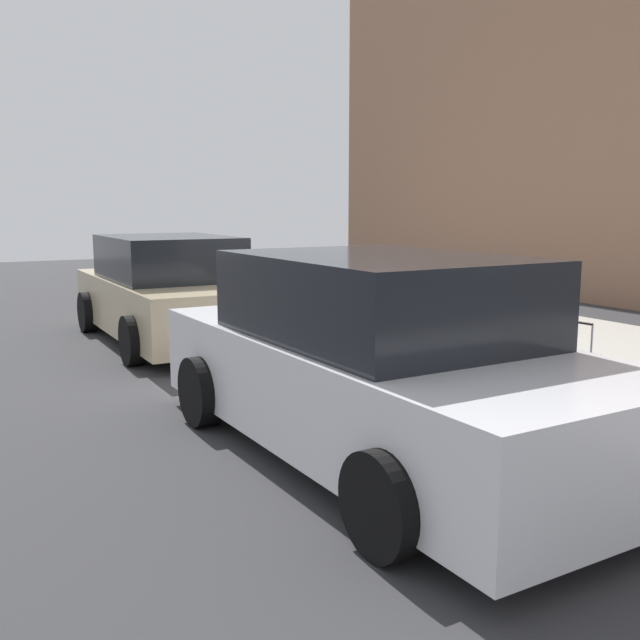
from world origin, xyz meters
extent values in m
plane|color=#333335|center=(0.00, 0.00, 0.00)|extent=(40.00, 40.00, 0.00)
cube|color=#ADA89E|center=(0.00, -2.50, 0.07)|extent=(18.00, 5.00, 0.14)
cube|color=#9EA0A8|center=(-3.02, -0.55, 0.40)|extent=(0.48, 0.28, 0.52)
cube|color=black|center=(-3.02, -0.55, 0.40)|extent=(0.47, 0.08, 0.53)
cylinder|color=gray|center=(-3.22, -0.56, 0.80)|extent=(0.02, 0.02, 0.28)
cylinder|color=gray|center=(-2.82, -0.53, 0.80)|extent=(0.02, 0.02, 0.28)
cylinder|color=black|center=(-3.02, -0.55, 0.94)|extent=(0.40, 0.06, 0.02)
cylinder|color=black|center=(-3.23, -0.56, 0.16)|extent=(0.05, 0.02, 0.04)
cylinder|color=black|center=(-2.82, -0.53, 0.16)|extent=(0.05, 0.02, 0.04)
cube|color=#59601E|center=(-2.52, -0.49, 0.41)|extent=(0.41, 0.22, 0.55)
cube|color=black|center=(-2.52, -0.49, 0.41)|extent=(0.40, 0.07, 0.56)
cylinder|color=gray|center=(-2.68, -0.47, 0.71)|extent=(0.02, 0.02, 0.04)
cylinder|color=gray|center=(-2.35, -0.50, 0.71)|extent=(0.02, 0.02, 0.04)
cylinder|color=black|center=(-2.52, -0.49, 0.73)|extent=(0.33, 0.06, 0.02)
cylinder|color=black|center=(-2.69, -0.47, 0.16)|extent=(0.05, 0.02, 0.04)
cylinder|color=black|center=(-2.35, -0.50, 0.16)|extent=(0.05, 0.02, 0.04)
cube|color=black|center=(-2.04, -0.55, 0.49)|extent=(0.42, 0.23, 0.69)
cube|color=black|center=(-2.04, -0.55, 0.49)|extent=(0.41, 0.07, 0.71)
cylinder|color=gray|center=(-2.21, -0.57, 0.85)|extent=(0.02, 0.02, 0.04)
cylinder|color=gray|center=(-1.87, -0.54, 0.85)|extent=(0.02, 0.02, 0.04)
cylinder|color=black|center=(-2.04, -0.55, 0.87)|extent=(0.35, 0.05, 0.02)
cylinder|color=black|center=(-2.21, -0.57, 0.16)|extent=(0.05, 0.02, 0.04)
cylinder|color=black|center=(-1.86, -0.54, 0.16)|extent=(0.05, 0.02, 0.04)
cube|color=navy|center=(-1.52, -0.61, 0.46)|extent=(0.47, 0.22, 0.63)
cube|color=black|center=(-1.52, -0.61, 0.46)|extent=(0.48, 0.04, 0.64)
cylinder|color=gray|center=(-1.72, -0.61, 0.92)|extent=(0.02, 0.02, 0.31)
cylinder|color=gray|center=(-1.32, -0.61, 0.92)|extent=(0.02, 0.02, 0.31)
cylinder|color=black|center=(-1.52, -0.61, 1.08)|extent=(0.41, 0.03, 0.02)
cylinder|color=black|center=(-1.73, -0.61, 0.16)|extent=(0.04, 0.02, 0.04)
cylinder|color=black|center=(-1.31, -0.61, 0.16)|extent=(0.04, 0.02, 0.04)
cube|color=#0F606B|center=(-1.02, -0.53, 0.47)|extent=(0.38, 0.24, 0.66)
cube|color=black|center=(-1.02, -0.53, 0.47)|extent=(0.38, 0.05, 0.68)
cylinder|color=gray|center=(-1.17, -0.53, 0.91)|extent=(0.02, 0.02, 0.20)
cylinder|color=gray|center=(-0.86, -0.54, 0.91)|extent=(0.02, 0.02, 0.20)
cylinder|color=black|center=(-1.02, -0.53, 1.01)|extent=(0.31, 0.03, 0.02)
cylinder|color=black|center=(-1.18, -0.53, 0.16)|extent=(0.04, 0.02, 0.04)
cylinder|color=black|center=(-0.86, -0.54, 0.16)|extent=(0.04, 0.02, 0.04)
cube|color=maroon|center=(-0.55, -0.62, 0.51)|extent=(0.41, 0.22, 0.73)
cube|color=black|center=(-0.55, -0.62, 0.51)|extent=(0.40, 0.07, 0.75)
cylinder|color=gray|center=(-0.72, -0.63, 0.98)|extent=(0.02, 0.02, 0.21)
cylinder|color=gray|center=(-0.39, -0.60, 0.98)|extent=(0.02, 0.02, 0.21)
cylinder|color=black|center=(-0.55, -0.62, 1.08)|extent=(0.33, 0.05, 0.02)
cylinder|color=black|center=(-0.73, -0.63, 0.16)|extent=(0.05, 0.02, 0.04)
cylinder|color=black|center=(-0.38, -0.60, 0.16)|extent=(0.05, 0.02, 0.04)
cube|color=red|center=(-0.05, -0.56, 0.51)|extent=(0.45, 0.22, 0.73)
cube|color=black|center=(-0.05, -0.56, 0.51)|extent=(0.46, 0.04, 0.75)
cylinder|color=gray|center=(-0.25, -0.56, 0.89)|extent=(0.02, 0.02, 0.04)
cylinder|color=gray|center=(0.14, -0.56, 0.89)|extent=(0.02, 0.02, 0.04)
cylinder|color=black|center=(-0.05, -0.56, 0.91)|extent=(0.39, 0.03, 0.02)
cylinder|color=black|center=(-0.25, -0.56, 0.16)|extent=(0.04, 0.02, 0.04)
cylinder|color=black|center=(0.15, -0.56, 0.16)|extent=(0.04, 0.02, 0.04)
cube|color=#9EA0A8|center=(0.47, -0.52, 0.49)|extent=(0.46, 0.26, 0.70)
cube|color=black|center=(0.47, -0.52, 0.49)|extent=(0.45, 0.08, 0.71)
cylinder|color=gray|center=(0.28, -0.54, 0.86)|extent=(0.02, 0.02, 0.04)
cylinder|color=gray|center=(0.66, -0.51, 0.86)|extent=(0.02, 0.02, 0.04)
cylinder|color=black|center=(0.47, -0.52, 0.88)|extent=(0.38, 0.06, 0.02)
cylinder|color=black|center=(0.28, -0.54, 0.16)|extent=(0.05, 0.02, 0.04)
cylinder|color=black|center=(0.67, -0.51, 0.16)|extent=(0.05, 0.02, 0.04)
cube|color=#59601E|center=(0.96, -0.50, 0.49)|extent=(0.38, 0.20, 0.69)
cube|color=black|center=(0.96, -0.50, 0.49)|extent=(0.38, 0.04, 0.70)
cylinder|color=gray|center=(0.80, -0.50, 0.97)|extent=(0.02, 0.02, 0.28)
cylinder|color=gray|center=(1.12, -0.50, 0.97)|extent=(0.02, 0.02, 0.28)
cylinder|color=black|center=(0.96, -0.50, 1.11)|extent=(0.31, 0.03, 0.02)
cylinder|color=black|center=(0.80, -0.50, 0.16)|extent=(0.04, 0.02, 0.04)
cylinder|color=black|center=(1.12, -0.50, 0.16)|extent=(0.04, 0.02, 0.04)
cube|color=black|center=(1.43, -0.60, 0.43)|extent=(0.41, 0.24, 0.58)
cube|color=black|center=(1.43, -0.60, 0.43)|extent=(0.40, 0.07, 0.60)
cylinder|color=gray|center=(1.26, -0.62, 0.88)|extent=(0.02, 0.02, 0.30)
cylinder|color=gray|center=(1.59, -0.59, 0.88)|extent=(0.02, 0.02, 0.30)
cylinder|color=black|center=(1.43, -0.60, 1.03)|extent=(0.34, 0.05, 0.02)
cylinder|color=black|center=(1.25, -0.62, 0.16)|extent=(0.05, 0.02, 0.04)
cylinder|color=black|center=(1.60, -0.59, 0.16)|extent=(0.05, 0.02, 0.04)
cube|color=navy|center=(1.90, -0.61, 0.45)|extent=(0.40, 0.23, 0.61)
cube|color=black|center=(1.90, -0.61, 0.45)|extent=(0.40, 0.07, 0.63)
cylinder|color=gray|center=(1.74, -0.60, 0.91)|extent=(0.02, 0.02, 0.31)
cylinder|color=gray|center=(2.06, -0.63, 0.91)|extent=(0.02, 0.02, 0.31)
cylinder|color=black|center=(1.90, -0.61, 1.06)|extent=(0.33, 0.05, 0.02)
cylinder|color=black|center=(1.73, -0.60, 0.16)|extent=(0.05, 0.02, 0.04)
cylinder|color=black|center=(2.07, -0.63, 0.16)|extent=(0.05, 0.02, 0.04)
cube|color=#0F606B|center=(2.40, -0.56, 0.43)|extent=(0.46, 0.24, 0.59)
cube|color=black|center=(2.40, -0.56, 0.43)|extent=(0.47, 0.05, 0.60)
cylinder|color=gray|center=(2.20, -0.56, 0.84)|extent=(0.02, 0.02, 0.23)
cylinder|color=gray|center=(2.60, -0.55, 0.84)|extent=(0.02, 0.02, 0.23)
cylinder|color=black|center=(2.40, -0.56, 0.96)|extent=(0.40, 0.03, 0.02)
cylinder|color=black|center=(2.20, -0.56, 0.16)|extent=(0.04, 0.02, 0.04)
cylinder|color=black|center=(2.61, -0.55, 0.16)|extent=(0.04, 0.02, 0.04)
cylinder|color=red|center=(3.21, -0.55, 0.46)|extent=(0.20, 0.20, 0.65)
sphere|color=red|center=(3.21, -0.55, 0.84)|extent=(0.21, 0.21, 0.21)
cylinder|color=red|center=(3.36, -0.55, 0.50)|extent=(0.09, 0.10, 0.09)
cylinder|color=red|center=(3.06, -0.55, 0.50)|extent=(0.09, 0.10, 0.09)
cylinder|color=brown|center=(3.68, -0.40, 0.57)|extent=(0.14, 0.14, 0.85)
cube|color=silver|center=(-2.92, 1.54, 0.57)|extent=(4.68, 2.01, 0.79)
cube|color=black|center=(-2.92, 1.54, 1.29)|extent=(2.45, 1.80, 0.65)
cylinder|color=black|center=(-1.51, 2.53, 0.32)|extent=(0.65, 0.24, 0.64)
cylinder|color=black|center=(-1.46, 0.62, 0.32)|extent=(0.65, 0.24, 0.64)
cylinder|color=black|center=(-4.38, 2.46, 0.32)|extent=(0.65, 0.24, 0.64)
cylinder|color=black|center=(-4.33, 0.55, 0.32)|extent=(0.65, 0.24, 0.64)
cube|color=tan|center=(2.66, 1.54, 0.56)|extent=(4.47, 1.80, 0.76)
cube|color=black|center=(2.66, 1.54, 1.24)|extent=(2.33, 1.65, 0.62)
cylinder|color=black|center=(4.04, 2.45, 0.32)|extent=(0.64, 0.22, 0.64)
cylinder|color=black|center=(4.05, 0.63, 0.32)|extent=(0.64, 0.22, 0.64)
cylinder|color=black|center=(1.27, 2.44, 0.32)|extent=(0.64, 0.22, 0.64)
cylinder|color=black|center=(1.28, 0.63, 0.32)|extent=(0.64, 0.22, 0.64)
camera|label=1|loc=(-7.54, 4.62, 2.00)|focal=39.91mm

